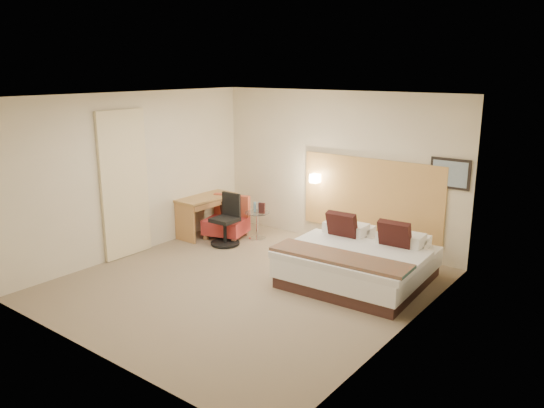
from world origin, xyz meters
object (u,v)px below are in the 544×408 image
Objects in this scene: side_table at (257,224)px; lounge_chair at (227,221)px; desk_chair at (227,224)px; desk at (207,205)px; bed at (359,262)px.

lounge_chair is at bearing -155.99° from side_table.
side_table is 0.58× the size of desk_chair.
side_table is 0.44× the size of desk.
bed is at bearing -1.80° from desk_chair.
bed reaches higher than desk.
side_table is at bearing 68.15° from desk_chair.
bed is 2.55m from side_table.
bed is at bearing -5.03° from desk.
desk_chair is (-2.69, 0.08, 0.07)m from bed.
desk_chair is at bearing -111.85° from side_table.
desk_chair is (0.30, -0.34, 0.07)m from lounge_chair.
bed is at bearing -8.17° from lounge_chair.
desk is at bearing -157.93° from side_table.
side_table is 0.63m from desk_chair.
lounge_chair is at bearing 19.28° from desk.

